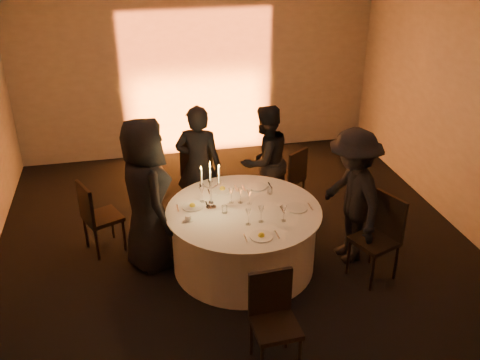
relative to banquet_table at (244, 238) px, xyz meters
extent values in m
plane|color=black|center=(0.00, 0.00, -0.38)|extent=(7.00, 7.00, 0.00)
plane|color=silver|center=(0.00, 0.00, 2.62)|extent=(7.00, 7.00, 0.00)
plane|color=#AEA8A2|center=(0.00, 3.50, 1.12)|extent=(7.00, 0.00, 7.00)
cube|color=black|center=(0.00, 3.20, -0.33)|extent=(0.25, 0.12, 0.10)
cylinder|color=black|center=(0.00, 0.00, -0.37)|extent=(0.60, 0.60, 0.03)
cylinder|color=black|center=(0.00, 0.00, -0.01)|extent=(0.20, 0.20, 0.75)
cylinder|color=silver|center=(0.00, 0.00, -0.01)|extent=(1.68, 1.68, 0.75)
cylinder|color=silver|center=(0.00, 0.00, 0.38)|extent=(1.80, 1.80, 0.02)
cube|color=black|center=(-1.63, 0.71, 0.07)|extent=(0.55, 0.55, 0.05)
cube|color=black|center=(-1.80, 0.64, 0.33)|extent=(0.20, 0.40, 0.48)
cylinder|color=black|center=(-1.39, 0.62, -0.16)|extent=(0.04, 0.04, 0.45)
cylinder|color=black|center=(-1.53, 0.95, -0.16)|extent=(0.04, 0.04, 0.45)
cylinder|color=black|center=(-1.72, 0.48, -0.16)|extent=(0.04, 0.04, 0.45)
cylinder|color=black|center=(-1.86, 0.80, -0.16)|extent=(0.04, 0.04, 0.45)
cube|color=black|center=(-0.29, 1.78, 0.11)|extent=(0.52, 0.52, 0.05)
cube|color=black|center=(-0.33, 1.58, 0.39)|extent=(0.45, 0.11, 0.52)
cylinder|color=black|center=(-0.07, 1.94, -0.14)|extent=(0.04, 0.04, 0.48)
cylinder|color=black|center=(-0.45, 2.00, -0.14)|extent=(0.04, 0.04, 0.48)
cylinder|color=black|center=(-0.13, 1.56, -0.14)|extent=(0.04, 0.04, 0.48)
cylinder|color=black|center=(-0.51, 1.62, -0.14)|extent=(0.04, 0.04, 0.48)
cube|color=black|center=(0.93, 1.30, 0.05)|extent=(0.56, 0.56, 0.05)
cube|color=black|center=(1.03, 1.15, 0.30)|extent=(0.35, 0.26, 0.46)
cylinder|color=black|center=(0.97, 1.54, -0.17)|extent=(0.04, 0.04, 0.43)
cylinder|color=black|center=(0.69, 1.34, -0.17)|extent=(0.04, 0.04, 0.43)
cylinder|color=black|center=(1.17, 1.26, -0.17)|extent=(0.04, 0.04, 0.43)
cylinder|color=black|center=(0.89, 1.06, -0.17)|extent=(0.04, 0.04, 0.43)
cube|color=black|center=(1.40, -0.55, 0.10)|extent=(0.57, 0.57, 0.05)
cube|color=black|center=(1.59, -0.47, 0.37)|extent=(0.20, 0.43, 0.51)
cylinder|color=black|center=(1.16, -0.44, -0.15)|extent=(0.04, 0.04, 0.47)
cylinder|color=black|center=(1.29, -0.79, -0.15)|extent=(0.04, 0.04, 0.47)
cylinder|color=black|center=(1.51, -0.30, -0.15)|extent=(0.04, 0.04, 0.47)
cylinder|color=black|center=(1.65, -0.65, -0.15)|extent=(0.04, 0.04, 0.47)
cube|color=black|center=(-0.07, -1.62, 0.07)|extent=(0.43, 0.43, 0.05)
cube|color=black|center=(-0.08, -1.43, 0.33)|extent=(0.42, 0.06, 0.47)
cylinder|color=black|center=(0.12, -1.79, -0.16)|extent=(0.04, 0.04, 0.44)
cylinder|color=black|center=(-0.25, -1.45, -0.16)|extent=(0.04, 0.04, 0.44)
cylinder|color=black|center=(0.10, -1.43, -0.16)|extent=(0.04, 0.04, 0.44)
imported|color=black|center=(-1.08, 0.29, 0.54)|extent=(0.81, 1.03, 1.86)
imported|color=black|center=(-0.35, 1.14, 0.45)|extent=(0.70, 0.56, 1.67)
imported|color=black|center=(0.57, 1.19, 0.41)|extent=(0.95, 0.87, 1.58)
imported|color=black|center=(1.28, -0.11, 0.46)|extent=(0.72, 1.14, 1.69)
cylinder|color=white|center=(-0.57, 0.18, 0.39)|extent=(0.25, 0.25, 0.01)
cube|color=silver|center=(-0.74, 0.18, 0.39)|extent=(0.01, 0.17, 0.01)
cube|color=silver|center=(-0.40, 0.18, 0.39)|extent=(0.02, 0.17, 0.01)
sphere|color=yellow|center=(-0.57, 0.18, 0.43)|extent=(0.07, 0.07, 0.07)
cylinder|color=white|center=(-0.15, 0.52, 0.39)|extent=(0.27, 0.27, 0.01)
cube|color=silver|center=(-0.32, 0.52, 0.39)|extent=(0.02, 0.17, 0.01)
cube|color=silver|center=(0.02, 0.52, 0.39)|extent=(0.01, 0.17, 0.01)
sphere|color=yellow|center=(-0.15, 0.52, 0.43)|extent=(0.07, 0.07, 0.07)
cylinder|color=white|center=(0.28, 0.50, 0.39)|extent=(0.25, 0.25, 0.01)
cube|color=silver|center=(0.11, 0.50, 0.39)|extent=(0.02, 0.17, 0.01)
cube|color=silver|center=(0.45, 0.50, 0.39)|extent=(0.02, 0.17, 0.01)
cylinder|color=white|center=(0.60, -0.11, 0.39)|extent=(0.26, 0.26, 0.01)
cube|color=silver|center=(0.43, -0.11, 0.39)|extent=(0.02, 0.17, 0.01)
cube|color=silver|center=(0.77, -0.11, 0.39)|extent=(0.01, 0.17, 0.01)
cylinder|color=white|center=(0.05, -0.61, 0.39)|extent=(0.25, 0.25, 0.01)
cube|color=silver|center=(-0.12, -0.61, 0.39)|extent=(0.02, 0.17, 0.01)
cube|color=silver|center=(0.22, -0.61, 0.39)|extent=(0.02, 0.17, 0.01)
sphere|color=yellow|center=(0.05, -0.61, 0.43)|extent=(0.07, 0.07, 0.07)
cylinder|color=white|center=(-0.66, -0.11, 0.39)|extent=(0.11, 0.11, 0.01)
cylinder|color=white|center=(-0.66, -0.11, 0.42)|extent=(0.07, 0.07, 0.06)
cylinder|color=silver|center=(-0.36, 0.11, 0.39)|extent=(0.12, 0.12, 0.02)
sphere|color=silver|center=(-0.36, 0.11, 0.45)|extent=(0.06, 0.06, 0.06)
cylinder|color=silver|center=(-0.36, 0.11, 0.57)|extent=(0.02, 0.02, 0.31)
cylinder|color=silver|center=(-0.36, 0.11, 0.74)|extent=(0.05, 0.05, 0.03)
cylinder|color=white|center=(-0.36, 0.11, 0.85)|extent=(0.02, 0.02, 0.20)
cone|color=orange|center=(-0.36, 0.11, 0.97)|extent=(0.02, 0.02, 0.03)
cylinder|color=silver|center=(-0.41, 0.11, 0.66)|extent=(0.11, 0.02, 0.08)
cylinder|color=silver|center=(-0.46, 0.11, 0.70)|extent=(0.05, 0.05, 0.03)
cylinder|color=white|center=(-0.46, 0.11, 0.80)|extent=(0.02, 0.02, 0.20)
cone|color=orange|center=(-0.46, 0.11, 0.92)|extent=(0.02, 0.02, 0.03)
cylinder|color=silver|center=(-0.31, 0.11, 0.66)|extent=(0.11, 0.02, 0.08)
cylinder|color=silver|center=(-0.26, 0.11, 0.70)|extent=(0.05, 0.05, 0.03)
cylinder|color=white|center=(-0.26, 0.11, 0.80)|extent=(0.02, 0.02, 0.20)
cone|color=orange|center=(-0.26, 0.11, 0.92)|extent=(0.02, 0.02, 0.03)
cylinder|color=silver|center=(-0.11, 0.18, 0.39)|extent=(0.06, 0.06, 0.01)
cylinder|color=silver|center=(-0.11, 0.18, 0.44)|extent=(0.01, 0.01, 0.10)
cone|color=silver|center=(-0.11, 0.18, 0.53)|extent=(0.07, 0.07, 0.09)
cylinder|color=silver|center=(0.13, -0.31, 0.39)|extent=(0.06, 0.06, 0.01)
cylinder|color=silver|center=(0.13, -0.31, 0.44)|extent=(0.01, 0.01, 0.10)
cone|color=silver|center=(0.13, -0.31, 0.53)|extent=(0.07, 0.07, 0.09)
cylinder|color=silver|center=(0.37, -0.34, 0.39)|extent=(0.06, 0.06, 0.01)
cylinder|color=silver|center=(0.37, -0.34, 0.44)|extent=(0.01, 0.01, 0.10)
cone|color=silver|center=(0.37, -0.34, 0.53)|extent=(0.07, 0.07, 0.09)
cylinder|color=silver|center=(0.00, 0.16, 0.39)|extent=(0.06, 0.06, 0.01)
cylinder|color=silver|center=(0.00, 0.16, 0.44)|extent=(0.01, 0.01, 0.10)
cone|color=silver|center=(0.00, 0.16, 0.53)|extent=(0.07, 0.07, 0.09)
cylinder|color=silver|center=(-0.44, 0.28, 0.39)|extent=(0.06, 0.06, 0.01)
cylinder|color=silver|center=(-0.44, 0.28, 0.44)|extent=(0.01, 0.01, 0.10)
cone|color=silver|center=(-0.44, 0.28, 0.53)|extent=(0.07, 0.07, 0.09)
cylinder|color=silver|center=(-0.02, -0.33, 0.39)|extent=(0.06, 0.06, 0.01)
cylinder|color=silver|center=(-0.02, -0.33, 0.44)|extent=(0.01, 0.01, 0.10)
cone|color=silver|center=(-0.02, -0.33, 0.53)|extent=(0.07, 0.07, 0.09)
cylinder|color=silver|center=(0.09, 0.11, 0.39)|extent=(0.06, 0.06, 0.01)
cylinder|color=silver|center=(0.09, 0.11, 0.44)|extent=(0.01, 0.01, 0.10)
cone|color=silver|center=(0.09, 0.11, 0.53)|extent=(0.07, 0.07, 0.09)
cylinder|color=silver|center=(0.39, 0.30, 0.43)|extent=(0.07, 0.07, 0.09)
cylinder|color=silver|center=(-0.23, -0.03, 0.43)|extent=(0.07, 0.07, 0.09)
camera|label=1|loc=(-1.19, -5.20, 3.46)|focal=40.00mm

